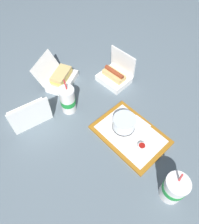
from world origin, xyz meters
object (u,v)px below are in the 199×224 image
plastic_fork (133,152)px  clamshell_hotdog_corner (115,76)px  soda_cup_back (68,100)px  food_tray (130,135)px  cake_container (124,123)px  soda_cup_front (174,188)px  clamshell_hotdog_front (29,114)px  ketchup_cup (142,146)px  clamshell_sandwich_back (60,78)px

plastic_fork → clamshell_hotdog_corner: size_ratio=0.59×
soda_cup_back → food_tray: bearing=-162.9°
cake_container → soda_cup_front: (-0.37, 0.12, 0.03)m
cake_container → soda_cup_front: bearing=162.2°
food_tray → clamshell_hotdog_front: 0.55m
ketchup_cup → clamshell_sandwich_back: clamshell_sandwich_back is taller
food_tray → plastic_fork: plastic_fork is taller
cake_container → soda_cup_back: 0.33m
ketchup_cup → plastic_fork: (0.01, 0.05, -0.01)m
plastic_fork → cake_container: bearing=-39.9°
soda_cup_front → food_tray: bearing=-19.2°
plastic_fork → clamshell_hotdog_front: 0.58m
soda_cup_back → clamshell_sandwich_back: bearing=-27.2°
cake_container → ketchup_cup: (-0.14, 0.03, -0.02)m
clamshell_hotdog_front → plastic_fork: bearing=-156.9°
clamshell_hotdog_front → clamshell_sandwich_back: (0.09, -0.29, 0.00)m
food_tray → soda_cup_front: 0.34m
food_tray → ketchup_cup: size_ratio=9.57×
food_tray → clamshell_hotdog_corner: bearing=-36.4°
ketchup_cup → clamshell_sandwich_back: size_ratio=0.15×
ketchup_cup → clamshell_hotdog_corner: clamshell_hotdog_corner is taller
clamshell_sandwich_back → clamshell_hotdog_corner: (-0.23, -0.25, -0.00)m
ketchup_cup → plastic_fork: size_ratio=0.36×
cake_container → ketchup_cup: bearing=167.1°
cake_container → soda_cup_front: size_ratio=0.59×
ketchup_cup → cake_container: bearing=-12.9°
clamshell_hotdog_corner → soda_cup_back: soda_cup_back is taller
cake_container → clamshell_hotdog_corner: 0.35m
clamshell_hotdog_corner → food_tray: bearing=143.6°
clamshell_hotdog_front → clamshell_hotdog_corner: size_ratio=1.27×
clamshell_hotdog_front → soda_cup_front: soda_cup_front is taller
soda_cup_back → soda_cup_front: soda_cup_back is taller
food_tray → clamshell_hotdog_front: bearing=33.0°
cake_container → plastic_fork: size_ratio=1.10×
cake_container → clamshell_hotdog_corner: size_ratio=0.65×
ketchup_cup → soda_cup_front: soda_cup_front is taller
ketchup_cup → soda_cup_front: bearing=159.2°
food_tray → soda_cup_front: size_ratio=1.86×
plastic_fork → soda_cup_back: soda_cup_back is taller
ketchup_cup → clamshell_hotdog_corner: bearing=-32.4°
clamshell_hotdog_front → clamshell_hotdog_corner: 0.55m
cake_container → soda_cup_back: soda_cup_back is taller
food_tray → cake_container: cake_container is taller
plastic_fork → soda_cup_back: (0.43, 0.04, 0.07)m
cake_container → plastic_fork: (-0.13, 0.08, -0.03)m
ketchup_cup → clamshell_hotdog_front: bearing=26.6°
food_tray → plastic_fork: 0.10m
clamshell_hotdog_front → food_tray: bearing=-147.0°
cake_container → clamshell_sandwich_back: (0.50, 0.02, -0.00)m
clamshell_hotdog_front → clamshell_sandwich_back: clamshell_hotdog_front is taller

